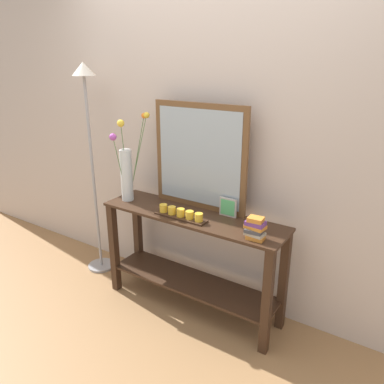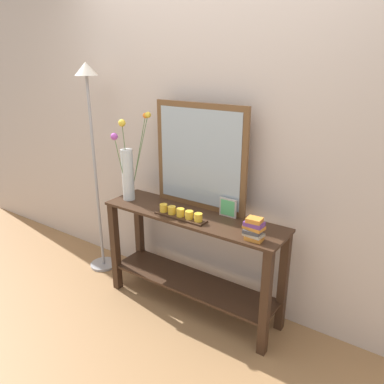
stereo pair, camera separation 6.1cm
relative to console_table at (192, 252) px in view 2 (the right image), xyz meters
name	(u,v)px [view 2 (the right image)]	position (x,y,z in m)	size (l,w,h in m)	color
ground_plane	(192,307)	(0.00, 0.00, -0.48)	(7.00, 6.00, 0.02)	#997047
wall_back	(216,126)	(0.00, 0.30, 0.88)	(6.40, 0.08, 2.70)	beige
console_table	(192,252)	(0.00, 0.00, 0.00)	(1.38, 0.37, 0.77)	#382316
mirror_leaning	(200,157)	(-0.04, 0.15, 0.68)	(0.74, 0.03, 0.76)	brown
tall_vase_left	(128,169)	(-0.58, -0.02, 0.55)	(0.19, 0.27, 0.67)	silver
candle_tray	(180,214)	(-0.03, -0.09, 0.33)	(0.39, 0.09, 0.07)	#382316
picture_frame_small	(228,208)	(0.23, 0.11, 0.37)	(0.13, 0.01, 0.13)	#B7B2AD
book_stack	(254,229)	(0.52, -0.10, 0.37)	(0.13, 0.10, 0.14)	orange
floor_lamp	(92,137)	(-1.02, 0.03, 0.73)	(0.24, 0.24, 1.78)	#9E9EA3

